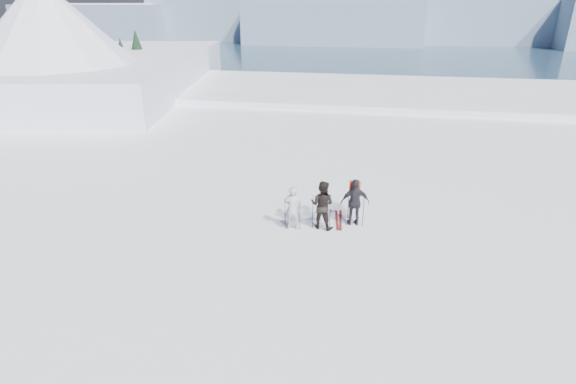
% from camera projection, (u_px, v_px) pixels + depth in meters
% --- Properties ---
extents(lake_basin, '(820.00, 820.00, 71.62)m').
position_uv_depth(lake_basin, '(360.00, 161.00, 43.18)').
color(lake_basin, white).
rests_on(lake_basin, ground).
extents(far_mountain_range, '(770.00, 110.00, 53.00)m').
position_uv_depth(far_mountain_range, '(409.00, 18.00, 422.29)').
color(far_mountain_range, slate).
rests_on(far_mountain_range, ground).
extents(near_ridge, '(31.37, 35.68, 25.62)m').
position_uv_depth(near_ridge, '(99.00, 120.00, 45.85)').
color(near_ridge, white).
rests_on(near_ridge, ground).
extents(skier_grey, '(0.67, 0.50, 1.67)m').
position_uv_depth(skier_grey, '(292.00, 208.00, 16.21)').
color(skier_grey, '#A0A8AF').
rests_on(skier_grey, ground).
extents(skier_dark, '(1.03, 0.88, 1.84)m').
position_uv_depth(skier_dark, '(322.00, 205.00, 16.27)').
color(skier_dark, black).
rests_on(skier_dark, ground).
extents(skier_pack, '(1.12, 0.64, 1.80)m').
position_uv_depth(skier_pack, '(355.00, 202.00, 16.51)').
color(skier_pack, black).
rests_on(skier_pack, ground).
extents(backpack, '(0.42, 0.29, 0.49)m').
position_uv_depth(backpack, '(356.00, 171.00, 16.29)').
color(backpack, red).
rests_on(backpack, skier_pack).
extents(ski_poles, '(2.81, 0.77, 1.36)m').
position_uv_depth(ski_poles, '(324.00, 212.00, 16.35)').
color(ski_poles, black).
rests_on(ski_poles, ground).
extents(skis_loose, '(0.40, 1.70, 0.03)m').
position_uv_depth(skis_loose, '(339.00, 220.00, 17.16)').
color(skis_loose, black).
rests_on(skis_loose, ground).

